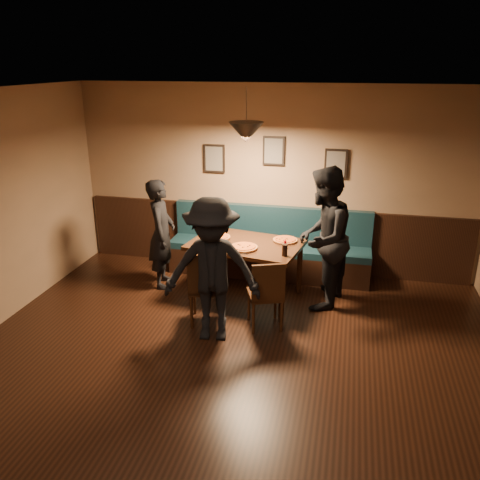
{
  "coord_description": "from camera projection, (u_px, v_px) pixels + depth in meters",
  "views": [
    {
      "loc": [
        1.1,
        -3.64,
        3.09
      ],
      "look_at": [
        -0.19,
        2.07,
        0.95
      ],
      "focal_mm": 36.9,
      "sensor_mm": 36.0,
      "label": 1
    }
  ],
  "objects": [
    {
      "name": "napkin_b",
      "position": [
        201.0,
        247.0,
        6.45
      ],
      "size": [
        0.2,
        0.2,
        0.01
      ],
      "primitive_type": "cube",
      "rotation": [
        0.0,
        0.0,
        -0.39
      ],
      "color": "#217D2C",
      "rests_on": "dining_table"
    },
    {
      "name": "booth_bench",
      "position": [
        269.0,
        244.0,
        7.39
      ],
      "size": [
        3.0,
        0.6,
        1.0
      ],
      "primitive_type": null,
      "color": "#0F232D",
      "rests_on": "ground"
    },
    {
      "name": "pizza_c",
      "position": [
        285.0,
        240.0,
        6.67
      ],
      "size": [
        0.36,
        0.36,
        0.04
      ],
      "primitive_type": "cylinder",
      "rotation": [
        0.0,
        0.0,
        -0.1
      ],
      "color": "orange",
      "rests_on": "dining_table"
    },
    {
      "name": "chair_near_right",
      "position": [
        265.0,
        293.0,
        5.95
      ],
      "size": [
        0.51,
        0.51,
        0.89
      ],
      "primitive_type": null,
      "rotation": [
        0.0,
        0.0,
        0.37
      ],
      "color": "black",
      "rests_on": "floor"
    },
    {
      "name": "tabasco_bottle",
      "position": [
        285.0,
        244.0,
        6.4
      ],
      "size": [
        0.04,
        0.04,
        0.13
      ],
      "primitive_type": "cylinder",
      "rotation": [
        0.0,
        0.0,
        0.3
      ],
      "color": "maroon",
      "rests_on": "dining_table"
    },
    {
      "name": "wall_back",
      "position": [
        273.0,
        181.0,
        7.35
      ],
      "size": [
        6.0,
        0.0,
        6.0
      ],
      "primitive_type": "plane",
      "rotation": [
        1.57,
        0.0,
        0.0
      ],
      "color": "#8C704F",
      "rests_on": "ground"
    },
    {
      "name": "wainscot",
      "position": [
        272.0,
        238.0,
        7.64
      ],
      "size": [
        5.88,
        0.06,
        1.0
      ],
      "primitive_type": "cube",
      "color": "black",
      "rests_on": "ground"
    },
    {
      "name": "napkin_a",
      "position": [
        208.0,
        233.0,
        6.96
      ],
      "size": [
        0.16,
        0.16,
        0.01
      ],
      "primitive_type": "cube",
      "rotation": [
        0.0,
        0.0,
        -0.1
      ],
      "color": "#1C6A1D",
      "rests_on": "dining_table"
    },
    {
      "name": "pendant_lamp",
      "position": [
        246.0,
        132.0,
        6.11
      ],
      "size": [
        0.44,
        0.44,
        0.25
      ],
      "primitive_type": "cone",
      "rotation": [
        3.14,
        0.0,
        0.0
      ],
      "color": "black",
      "rests_on": "ceiling"
    },
    {
      "name": "soda_glass",
      "position": [
        285.0,
        250.0,
        6.16
      ],
      "size": [
        0.08,
        0.08,
        0.15
      ],
      "primitive_type": "cylinder",
      "rotation": [
        0.0,
        0.0,
        -0.12
      ],
      "color": "black",
      "rests_on": "dining_table"
    },
    {
      "name": "diner_left",
      "position": [
        162.0,
        234.0,
        6.96
      ],
      "size": [
        0.49,
        0.64,
        1.57
      ],
      "primitive_type": "imported",
      "rotation": [
        0.0,
        0.0,
        1.78
      ],
      "color": "black",
      "rests_on": "floor"
    },
    {
      "name": "diner_front",
      "position": [
        212.0,
        270.0,
        5.57
      ],
      "size": [
        1.18,
        0.78,
        1.71
      ],
      "primitive_type": "imported",
      "rotation": [
        0.0,
        0.0,
        0.14
      ],
      "color": "black",
      "rests_on": "floor"
    },
    {
      "name": "picture_center",
      "position": [
        274.0,
        151.0,
        7.17
      ],
      "size": [
        0.32,
        0.04,
        0.42
      ],
      "primitive_type": "cube",
      "color": "black",
      "rests_on": "wall_back"
    },
    {
      "name": "ceiling",
      "position": [
        203.0,
        102.0,
        3.67
      ],
      "size": [
        7.0,
        7.0,
        0.0
      ],
      "primitive_type": "plane",
      "rotation": [
        3.14,
        0.0,
        0.0
      ],
      "color": "silver",
      "rests_on": "ground"
    },
    {
      "name": "picture_left",
      "position": [
        214.0,
        158.0,
        7.41
      ],
      "size": [
        0.32,
        0.04,
        0.42
      ],
      "primitive_type": "cube",
      "color": "black",
      "rests_on": "wall_back"
    },
    {
      "name": "diner_right",
      "position": [
        323.0,
        239.0,
        6.33
      ],
      "size": [
        0.89,
        1.04,
        1.87
      ],
      "primitive_type": "imported",
      "rotation": [
        0.0,
        0.0,
        -1.79
      ],
      "color": "black",
      "rests_on": "floor"
    },
    {
      "name": "chair_near_left",
      "position": [
        207.0,
        286.0,
        6.05
      ],
      "size": [
        0.51,
        0.51,
        0.97
      ],
      "primitive_type": null,
      "rotation": [
        0.0,
        0.0,
        0.21
      ],
      "color": "black",
      "rests_on": "floor"
    },
    {
      "name": "pizza_a",
      "position": [
        218.0,
        237.0,
        6.77
      ],
      "size": [
        0.36,
        0.36,
        0.04
      ],
      "primitive_type": "cylinder",
      "rotation": [
        0.0,
        0.0,
        0.03
      ],
      "color": "orange",
      "rests_on": "dining_table"
    },
    {
      "name": "pizza_b",
      "position": [
        244.0,
        247.0,
        6.4
      ],
      "size": [
        0.46,
        0.46,
        0.04
      ],
      "primitive_type": "cylinder",
      "rotation": [
        0.0,
        0.0,
        -0.36
      ],
      "color": "#C17324",
      "rests_on": "dining_table"
    },
    {
      "name": "dining_table",
      "position": [
        246.0,
        270.0,
        6.75
      ],
      "size": [
        1.61,
        1.19,
        0.78
      ],
      "primitive_type": "cube",
      "rotation": [
        0.0,
        0.0,
        -0.18
      ],
      "color": "black",
      "rests_on": "floor"
    },
    {
      "name": "floor",
      "position": [
        211.0,
        410.0,
        4.63
      ],
      "size": [
        7.0,
        7.0,
        0.0
      ],
      "primitive_type": "plane",
      "color": "black",
      "rests_on": "ground"
    },
    {
      "name": "cutlery_set",
      "position": [
        235.0,
        253.0,
        6.27
      ],
      "size": [
        0.17,
        0.08,
        0.0
      ],
      "primitive_type": "cube",
      "rotation": [
        0.0,
        0.0,
        1.17
      ],
      "color": "silver",
      "rests_on": "dining_table"
    },
    {
      "name": "picture_right",
      "position": [
        336.0,
        164.0,
        7.04
      ],
      "size": [
        0.32,
        0.04,
        0.42
      ],
      "primitive_type": "cube",
      "color": "black",
      "rests_on": "wall_back"
    }
  ]
}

